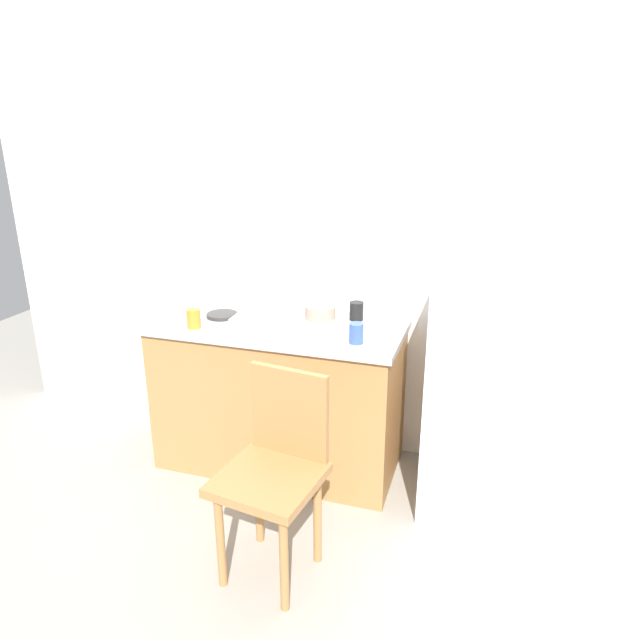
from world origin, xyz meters
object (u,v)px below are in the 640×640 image
(cup_white, at_px, (262,302))
(refrigerator, at_px, (494,394))
(chair, at_px, (276,466))
(hotplate, at_px, (222,315))
(dish_tray, at_px, (261,321))
(cup_black, at_px, (357,311))
(terracotta_bowl, at_px, (320,312))
(cup_blue, at_px, (356,333))
(cup_orange, at_px, (194,319))

(cup_white, bearing_deg, refrigerator, -7.15)
(chair, xyz_separation_m, hotplate, (-0.61, 0.76, 0.36))
(dish_tray, xyz_separation_m, cup_black, (0.45, 0.23, 0.02))
(terracotta_bowl, relative_size, cup_white, 1.57)
(hotplate, bearing_deg, cup_white, 43.58)
(dish_tray, xyz_separation_m, terracotta_bowl, (0.26, 0.20, 0.01))
(cup_blue, relative_size, cup_white, 0.94)
(dish_tray, relative_size, hotplate, 1.65)
(refrigerator, relative_size, terracotta_bowl, 7.20)
(refrigerator, relative_size, hotplate, 7.04)
(cup_black, distance_m, cup_white, 0.54)
(terracotta_bowl, xyz_separation_m, cup_black, (0.20, 0.03, 0.02))
(cup_blue, bearing_deg, chair, -107.68)
(cup_orange, xyz_separation_m, cup_black, (0.77, 0.38, -0.00))
(cup_black, bearing_deg, terracotta_bowl, -171.94)
(chair, xyz_separation_m, cup_white, (-0.44, 0.92, 0.40))
(dish_tray, height_order, terracotta_bowl, terracotta_bowl)
(hotplate, bearing_deg, cup_orange, -105.28)
(terracotta_bowl, bearing_deg, hotplate, -164.72)
(hotplate, bearing_deg, dish_tray, -13.55)
(chair, bearing_deg, cup_black, 91.61)
(dish_tray, distance_m, terracotta_bowl, 0.33)
(refrigerator, height_order, terracotta_bowl, refrigerator)
(chair, height_order, cup_black, cup_black)
(dish_tray, bearing_deg, refrigerator, 3.05)
(cup_black, bearing_deg, cup_blue, -76.30)
(cup_black, height_order, cup_white, cup_white)
(cup_white, bearing_deg, chair, -64.65)
(dish_tray, height_order, cup_blue, cup_blue)
(dish_tray, distance_m, cup_orange, 0.35)
(refrigerator, distance_m, hotplate, 1.48)
(dish_tray, bearing_deg, cup_blue, -10.73)
(hotplate, xyz_separation_m, cup_black, (0.72, 0.17, 0.04))
(refrigerator, relative_size, dish_tray, 4.27)
(terracotta_bowl, distance_m, cup_blue, 0.41)
(terracotta_bowl, bearing_deg, cup_white, 176.61)
(cup_orange, height_order, cup_black, cup_orange)
(terracotta_bowl, xyz_separation_m, hotplate, (-0.52, -0.14, -0.02))
(hotplate, relative_size, cup_white, 1.60)
(hotplate, distance_m, cup_orange, 0.22)
(dish_tray, bearing_deg, terracotta_bowl, 38.30)
(refrigerator, relative_size, cup_black, 12.00)
(dish_tray, relative_size, cup_blue, 2.81)
(hotplate, bearing_deg, refrigerator, 0.05)
(cup_blue, bearing_deg, cup_white, 152.39)
(chair, bearing_deg, cup_blue, 80.57)
(cup_orange, distance_m, cup_blue, 0.85)
(terracotta_bowl, bearing_deg, cup_black, 8.06)
(cup_black, height_order, cup_blue, same)
(cup_blue, bearing_deg, terracotta_bowl, 132.06)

